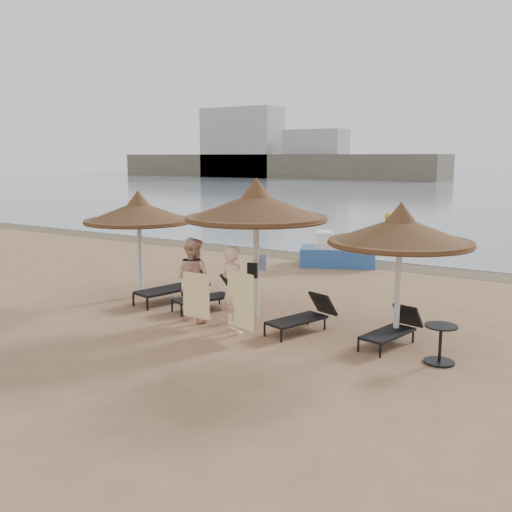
{
  "coord_description": "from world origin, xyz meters",
  "views": [
    {
      "loc": [
        6.53,
        -9.25,
        3.69
      ],
      "look_at": [
        -0.04,
        1.2,
        1.53
      ],
      "focal_mm": 40.0,
      "sensor_mm": 36.0,
      "label": 1
    }
  ],
  "objects": [
    {
      "name": "towel_left",
      "position": [
        -1.03,
        0.31,
        0.69
      ],
      "size": [
        0.72,
        0.04,
        1.0
      ],
      "rotation": [
        0.0,
        0.0,
        0.02
      ],
      "color": "yellow",
      "rests_on": "ground"
    },
    {
      "name": "person_right",
      "position": [
        -0.06,
        0.34,
        1.08
      ],
      "size": [
        1.14,
        0.92,
        2.17
      ],
      "primitive_type": "imported",
      "rotation": [
        0.0,
        0.0,
        2.84
      ],
      "color": "beige",
      "rests_on": "ground"
    },
    {
      "name": "lounger_far_left",
      "position": [
        -2.86,
        1.8,
        0.41
      ],
      "size": [
        1.1,
        2.12,
        0.91
      ],
      "rotation": [
        0.0,
        0.0,
        -0.23
      ],
      "color": "black",
      "rests_on": "ground"
    },
    {
      "name": "lounger_near_left",
      "position": [
        -1.62,
        1.66,
        0.35
      ],
      "size": [
        1.25,
        1.81,
        0.78
      ],
      "rotation": [
        0.0,
        0.0,
        -0.44
      ],
      "color": "black",
      "rests_on": "ground"
    },
    {
      "name": "far_shore",
      "position": [
        -25.1,
        77.82,
        2.91
      ],
      "size": [
        150.0,
        54.8,
        12.0
      ],
      "color": "#675D48",
      "rests_on": "ground"
    },
    {
      "name": "side_table",
      "position": [
        4.11,
        0.83,
        0.33
      ],
      "size": [
        0.59,
        0.59,
        0.71
      ],
      "rotation": [
        0.0,
        0.0,
        0.31
      ],
      "color": "black",
      "rests_on": "ground"
    },
    {
      "name": "lounger_near_right",
      "position": [
        1.15,
        1.26,
        0.34
      ],
      "size": [
        1.04,
        1.78,
        0.76
      ],
      "rotation": [
        0.0,
        0.0,
        -0.31
      ],
      "color": "black",
      "rests_on": "ground"
    },
    {
      "name": "pedal_boat",
      "position": [
        -1.38,
        8.52,
        0.43
      ],
      "size": [
        2.86,
        2.33,
        1.16
      ],
      "rotation": [
        0.0,
        0.0,
        0.41
      ],
      "color": "#2B59A8",
      "rests_on": "ground"
    },
    {
      "name": "palapa_right",
      "position": [
        3.05,
        1.59,
        2.25
      ],
      "size": [
        2.85,
        2.85,
        2.82
      ],
      "rotation": [
        0.0,
        0.0,
        0.28
      ],
      "color": "silver",
      "rests_on": "ground"
    },
    {
      "name": "lounger_far_right",
      "position": [
        3.06,
        1.42,
        0.32
      ],
      "size": [
        0.86,
        1.68,
        0.72
      ],
      "rotation": [
        0.0,
        0.0,
        -0.21
      ],
      "color": "black",
      "rests_on": "ground"
    },
    {
      "name": "ground",
      "position": [
        0.0,
        0.0,
        0.0
      ],
      "size": [
        160.0,
        160.0,
        0.0
      ],
      "primitive_type": "plane",
      "color": "#9B704F",
      "rests_on": "ground"
    },
    {
      "name": "towel_right",
      "position": [
        0.29,
        0.09,
        0.81
      ],
      "size": [
        0.81,
        0.27,
        1.17
      ],
      "rotation": [
        0.0,
        0.0,
        -0.3
      ],
      "color": "yellow",
      "rests_on": "ground"
    },
    {
      "name": "bag_dark",
      "position": [
        -0.28,
        1.43,
        1.14
      ],
      "size": [
        0.25,
        0.11,
        0.34
      ],
      "rotation": [
        0.0,
        0.0,
        0.14
      ],
      "color": "black",
      "rests_on": "ground"
    },
    {
      "name": "buoy_left",
      "position": [
        -4.77,
        23.45,
        0.2
      ],
      "size": [
        0.41,
        0.41,
        0.41
      ],
      "primitive_type": "sphere",
      "color": "gold",
      "rests_on": "ground"
    },
    {
      "name": "wet_sand_strip",
      "position": [
        0.0,
        9.4,
        0.0
      ],
      "size": [
        200.0,
        1.6,
        0.01
      ],
      "primitive_type": "cube",
      "color": "brown",
      "rests_on": "ground"
    },
    {
      "name": "palapa_center",
      "position": [
        -0.28,
        1.59,
        2.56
      ],
      "size": [
        3.25,
        3.25,
        3.22
      ],
      "rotation": [
        0.0,
        0.0,
        -0.27
      ],
      "color": "silver",
      "rests_on": "ground"
    },
    {
      "name": "person_left",
      "position": [
        -1.38,
        0.66,
        1.1
      ],
      "size": [
        1.06,
        0.73,
        2.21
      ],
      "primitive_type": "imported",
      "rotation": [
        0.0,
        0.0,
        3.08
      ],
      "color": "beige",
      "rests_on": "ground"
    },
    {
      "name": "bag_patterned",
      "position": [
        -0.28,
        1.77,
        1.26
      ],
      "size": [
        0.32,
        0.21,
        0.38
      ],
      "rotation": [
        0.0,
        0.0,
        0.42
      ],
      "color": "white",
      "rests_on": "ground"
    },
    {
      "name": "palapa_left",
      "position": [
        -3.95,
        1.66,
        2.25
      ],
      "size": [
        2.85,
        2.85,
        2.82
      ],
      "rotation": [
        0.0,
        0.0,
        0.17
      ],
      "color": "silver",
      "rests_on": "ground"
    }
  ]
}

